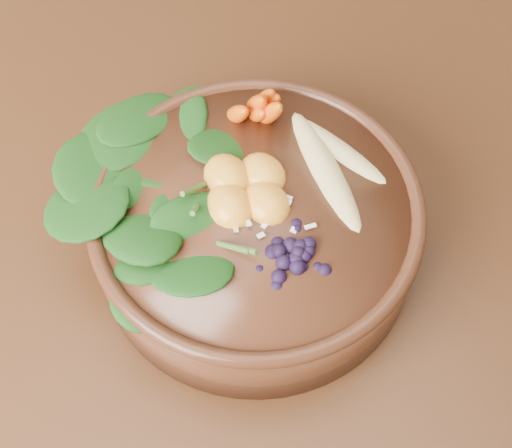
% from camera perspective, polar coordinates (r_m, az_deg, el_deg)
% --- Properties ---
extents(ground, '(4.00, 4.00, 0.00)m').
position_cam_1_polar(ground, '(1.50, 0.17, -12.40)').
color(ground, '#381E0F').
rests_on(ground, ground).
extents(dining_table, '(1.60, 0.90, 0.75)m').
position_cam_1_polar(dining_table, '(0.91, 0.28, 1.38)').
color(dining_table, '#331C0C').
rests_on(dining_table, ground).
extents(stoneware_bowl, '(0.34, 0.34, 0.09)m').
position_cam_1_polar(stoneware_bowl, '(0.73, -0.00, -0.41)').
color(stoneware_bowl, '#4C2715').
rests_on(stoneware_bowl, dining_table).
extents(kale_heap, '(0.22, 0.20, 0.05)m').
position_cam_1_polar(kale_heap, '(0.69, -6.68, 4.59)').
color(kale_heap, '#1B4717').
rests_on(kale_heap, stoneware_bowl).
extents(carrot_cluster, '(0.07, 0.07, 0.09)m').
position_cam_1_polar(carrot_cluster, '(0.72, 0.02, 10.58)').
color(carrot_cluster, '#FF640F').
rests_on(carrot_cluster, stoneware_bowl).
extents(banana_halves, '(0.09, 0.19, 0.03)m').
position_cam_1_polar(banana_halves, '(0.72, 6.17, 5.95)').
color(banana_halves, '#E0CC84').
rests_on(banana_halves, stoneware_bowl).
extents(mandarin_cluster, '(0.10, 0.11, 0.04)m').
position_cam_1_polar(mandarin_cluster, '(0.69, -0.79, 3.60)').
color(mandarin_cluster, orange).
rests_on(mandarin_cluster, stoneware_bowl).
extents(blueberry_pile, '(0.16, 0.12, 0.05)m').
position_cam_1_polar(blueberry_pile, '(0.65, 3.60, -1.49)').
color(blueberry_pile, black).
rests_on(blueberry_pile, stoneware_bowl).
extents(coconut_flakes, '(0.11, 0.08, 0.01)m').
position_cam_1_polar(coconut_flakes, '(0.68, 1.22, 0.45)').
color(coconut_flakes, white).
rests_on(coconut_flakes, stoneware_bowl).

